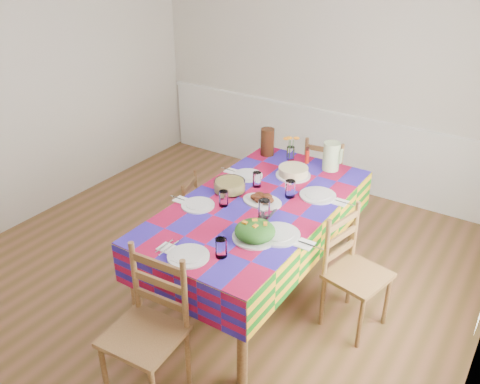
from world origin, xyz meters
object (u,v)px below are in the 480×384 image
at_px(tea_pitcher, 267,142).
at_px(chair_right, 353,273).
at_px(chair_near, 148,331).
at_px(chair_left, 179,216).
at_px(dining_table, 258,213).
at_px(meat_platter, 262,199).
at_px(chair_far, 325,180).
at_px(green_pitcher, 331,156).

distance_m(tea_pitcher, chair_right, 1.64).
distance_m(chair_near, chair_left, 1.63).
height_order(dining_table, chair_near, chair_near).
bearing_deg(dining_table, tea_pitcher, 116.09).
bearing_deg(meat_platter, tea_pitcher, 118.07).
relative_size(chair_far, chair_right, 0.99).
xyz_separation_m(chair_near, chair_left, (-0.87, 1.37, -0.11)).
xyz_separation_m(tea_pitcher, chair_left, (-0.44, -0.87, -0.56)).
bearing_deg(chair_far, chair_right, 115.75).
height_order(dining_table, chair_right, chair_right).
xyz_separation_m(meat_platter, chair_near, (-0.03, -1.39, -0.34)).
bearing_deg(dining_table, meat_platter, 54.97).
bearing_deg(chair_far, chair_left, 50.35).
xyz_separation_m(dining_table, tea_pitcher, (-0.43, 0.88, 0.23)).
relative_size(meat_platter, chair_left, 0.40).
relative_size(dining_table, meat_platter, 6.34).
relative_size(chair_near, chair_left, 1.25).
bearing_deg(green_pitcher, chair_right, -54.93).
xyz_separation_m(tea_pitcher, chair_right, (1.30, -0.87, -0.49)).
xyz_separation_m(dining_table, meat_platter, (0.02, 0.03, 0.12)).
bearing_deg(tea_pitcher, chair_left, -116.81).
distance_m(meat_platter, green_pitcher, 0.92).
distance_m(dining_table, chair_near, 1.38).
distance_m(dining_table, chair_right, 0.91).
height_order(green_pitcher, chair_near, green_pitcher).
distance_m(tea_pitcher, chair_near, 2.33).
relative_size(chair_near, chair_right, 1.08).
relative_size(chair_left, chair_right, 0.86).
height_order(chair_left, chair_right, chair_right).
bearing_deg(meat_platter, chair_right, -1.47).
distance_m(dining_table, green_pitcher, 0.97).
distance_m(tea_pitcher, chair_left, 1.13).
distance_m(green_pitcher, chair_far, 0.71).
bearing_deg(chair_near, dining_table, 85.63).
relative_size(dining_table, green_pitcher, 8.18).
relative_size(meat_platter, green_pitcher, 1.29).
relative_size(tea_pitcher, chair_far, 0.28).
bearing_deg(chair_left, meat_platter, 73.18).
xyz_separation_m(chair_near, chair_far, (0.01, 2.73, -0.05)).
bearing_deg(chair_left, chair_far, 128.97).
height_order(tea_pitcher, chair_right, tea_pitcher).
relative_size(dining_table, chair_left, 2.55).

